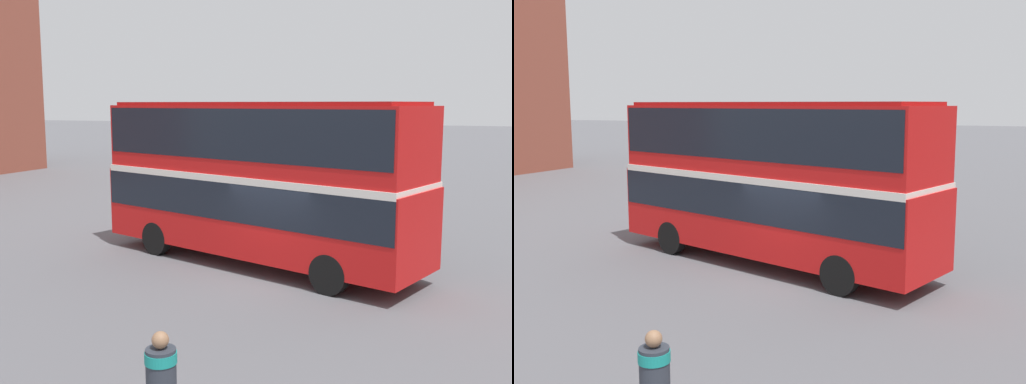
# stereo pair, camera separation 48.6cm
# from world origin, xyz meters

# --- Properties ---
(ground_plane) EXTENTS (240.00, 240.00, 0.00)m
(ground_plane) POSITION_xyz_m (0.00, 0.00, 0.00)
(ground_plane) COLOR #5B5B60
(double_decker_bus) EXTENTS (10.49, 5.40, 4.71)m
(double_decker_bus) POSITION_xyz_m (-0.99, 1.65, 2.70)
(double_decker_bus) COLOR red
(double_decker_bus) RESTS_ON ground_plane
(pedestrian_foreground) EXTENTS (0.54, 0.54, 1.74)m
(pedestrian_foreground) POSITION_xyz_m (1.59, -7.88, 1.07)
(pedestrian_foreground) COLOR #232328
(pedestrian_foreground) RESTS_ON ground_plane
(parked_car_kerb_near) EXTENTS (4.73, 2.89, 1.56)m
(parked_car_kerb_near) POSITION_xyz_m (-5.30, 14.68, 0.79)
(parked_car_kerb_near) COLOR black
(parked_car_kerb_near) RESTS_ON ground_plane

